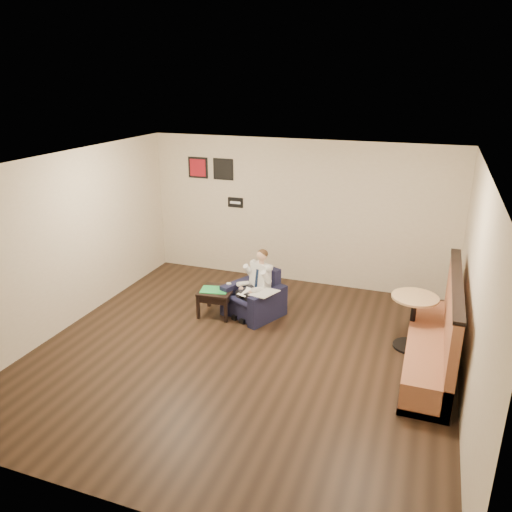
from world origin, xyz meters
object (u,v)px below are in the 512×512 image
(smartphone, at_px, (222,286))
(armchair, at_px, (254,293))
(green_folder, at_px, (214,290))
(coffee_mug, at_px, (229,286))
(side_table, at_px, (217,302))
(seated_man, at_px, (249,287))
(cafe_table, at_px, (412,322))
(banquette, at_px, (432,323))

(smartphone, bearing_deg, armchair, 8.96)
(green_folder, bearing_deg, coffee_mug, 37.64)
(side_table, bearing_deg, armchair, 17.74)
(armchair, xyz_separation_m, seated_man, (-0.04, -0.09, 0.15))
(green_folder, distance_m, coffee_mug, 0.26)
(side_table, bearing_deg, seated_man, 9.96)
(seated_man, distance_m, green_folder, 0.61)
(armchair, relative_size, smartphone, 5.82)
(seated_man, height_order, cafe_table, seated_man)
(seated_man, bearing_deg, cafe_table, 21.36)
(seated_man, bearing_deg, banquette, 13.21)
(smartphone, xyz_separation_m, cafe_table, (3.17, -0.20, -0.04))
(side_table, height_order, banquette, banquette)
(green_folder, height_order, smartphone, green_folder)
(armchair, distance_m, seated_man, 0.18)
(cafe_table, bearing_deg, side_table, 179.35)
(seated_man, xyz_separation_m, banquette, (2.91, -0.57, 0.12))
(side_table, height_order, smartphone, smartphone)
(green_folder, bearing_deg, smartphone, 69.99)
(side_table, distance_m, cafe_table, 3.21)
(smartphone, relative_size, cafe_table, 0.17)
(green_folder, relative_size, coffee_mug, 4.74)
(smartphone, bearing_deg, cafe_table, 2.43)
(armchair, distance_m, green_folder, 0.67)
(armchair, height_order, green_folder, armchair)
(seated_man, height_order, side_table, seated_man)
(smartphone, height_order, cafe_table, cafe_table)
(seated_man, bearing_deg, smartphone, -162.91)
(banquette, xyz_separation_m, cafe_table, (-0.26, 0.43, -0.24))
(coffee_mug, xyz_separation_m, smartphone, (-0.13, 0.03, -0.04))
(coffee_mug, height_order, cafe_table, cafe_table)
(side_table, distance_m, coffee_mug, 0.35)
(coffee_mug, distance_m, smartphone, 0.14)
(cafe_table, bearing_deg, coffee_mug, 176.81)
(smartphone, bearing_deg, seated_man, -1.13)
(armchair, xyz_separation_m, banquette, (2.87, -0.66, 0.27))
(seated_man, xyz_separation_m, cafe_table, (2.65, -0.13, -0.12))
(coffee_mug, bearing_deg, green_folder, -142.36)
(green_folder, bearing_deg, seated_man, 11.57)
(green_folder, xyz_separation_m, smartphone, (0.07, 0.19, -0.00))
(armchair, relative_size, green_folder, 1.81)
(green_folder, xyz_separation_m, coffee_mug, (0.20, 0.16, 0.04))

